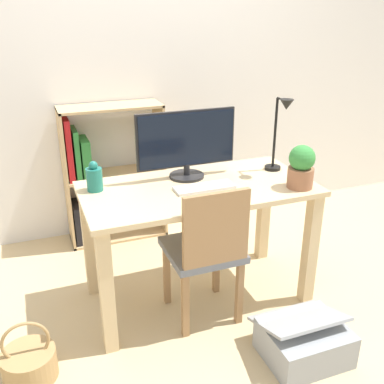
{
  "coord_description": "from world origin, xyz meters",
  "views": [
    {
      "loc": [
        -0.87,
        -2.19,
        1.7
      ],
      "look_at": [
        0.0,
        0.1,
        0.67
      ],
      "focal_mm": 42.0,
      "sensor_mm": 36.0,
      "label": 1
    }
  ],
  "objects_px": {
    "storage_box": "(304,340)",
    "chair": "(206,249)",
    "bookshelf": "(97,181)",
    "basket": "(29,363)",
    "vase": "(94,178)",
    "desk_lamp": "(280,128)",
    "keyboard": "(204,187)",
    "monitor": "(186,142)",
    "potted_plant": "(301,167)"
  },
  "relations": [
    {
      "from": "desk_lamp",
      "to": "storage_box",
      "type": "distance_m",
      "value": 1.2
    },
    {
      "from": "desk_lamp",
      "to": "keyboard",
      "type": "bearing_deg",
      "value": -170.11
    },
    {
      "from": "keyboard",
      "to": "storage_box",
      "type": "height_order",
      "value": "keyboard"
    },
    {
      "from": "desk_lamp",
      "to": "chair",
      "type": "height_order",
      "value": "desk_lamp"
    },
    {
      "from": "desk_lamp",
      "to": "potted_plant",
      "type": "xyz_separation_m",
      "value": [
        -0.01,
        -0.26,
        -0.16
      ]
    },
    {
      "from": "desk_lamp",
      "to": "potted_plant",
      "type": "height_order",
      "value": "desk_lamp"
    },
    {
      "from": "desk_lamp",
      "to": "basket",
      "type": "bearing_deg",
      "value": -166.28
    },
    {
      "from": "desk_lamp",
      "to": "basket",
      "type": "height_order",
      "value": "desk_lamp"
    },
    {
      "from": "monitor",
      "to": "potted_plant",
      "type": "height_order",
      "value": "monitor"
    },
    {
      "from": "monitor",
      "to": "desk_lamp",
      "type": "bearing_deg",
      "value": -12.43
    },
    {
      "from": "vase",
      "to": "bookshelf",
      "type": "height_order",
      "value": "bookshelf"
    },
    {
      "from": "monitor",
      "to": "potted_plant",
      "type": "distance_m",
      "value": 0.67
    },
    {
      "from": "bookshelf",
      "to": "keyboard",
      "type": "bearing_deg",
      "value": -66.31
    },
    {
      "from": "vase",
      "to": "monitor",
      "type": "bearing_deg",
      "value": 1.81
    },
    {
      "from": "monitor",
      "to": "keyboard",
      "type": "bearing_deg",
      "value": -82.59
    },
    {
      "from": "potted_plant",
      "to": "storage_box",
      "type": "distance_m",
      "value": 0.92
    },
    {
      "from": "vase",
      "to": "chair",
      "type": "distance_m",
      "value": 0.73
    },
    {
      "from": "vase",
      "to": "keyboard",
      "type": "bearing_deg",
      "value": -18.73
    },
    {
      "from": "monitor",
      "to": "potted_plant",
      "type": "bearing_deg",
      "value": -35.25
    },
    {
      "from": "chair",
      "to": "storage_box",
      "type": "xyz_separation_m",
      "value": [
        0.35,
        -0.47,
        -0.36
      ]
    },
    {
      "from": "keyboard",
      "to": "vase",
      "type": "relative_size",
      "value": 1.99
    },
    {
      "from": "keyboard",
      "to": "vase",
      "type": "height_order",
      "value": "vase"
    },
    {
      "from": "keyboard",
      "to": "basket",
      "type": "relative_size",
      "value": 1.04
    },
    {
      "from": "keyboard",
      "to": "storage_box",
      "type": "bearing_deg",
      "value": -65.24
    },
    {
      "from": "keyboard",
      "to": "bookshelf",
      "type": "bearing_deg",
      "value": 113.69
    },
    {
      "from": "bookshelf",
      "to": "monitor",
      "type": "bearing_deg",
      "value": -62.51
    },
    {
      "from": "desk_lamp",
      "to": "basket",
      "type": "distance_m",
      "value": 1.85
    },
    {
      "from": "vase",
      "to": "desk_lamp",
      "type": "bearing_deg",
      "value": -5.41
    },
    {
      "from": "vase",
      "to": "storage_box",
      "type": "distance_m",
      "value": 1.4
    },
    {
      "from": "monitor",
      "to": "potted_plant",
      "type": "xyz_separation_m",
      "value": [
        0.54,
        -0.38,
        -0.09
      ]
    },
    {
      "from": "potted_plant",
      "to": "storage_box",
      "type": "height_order",
      "value": "potted_plant"
    },
    {
      "from": "chair",
      "to": "potted_plant",
      "type": "bearing_deg",
      "value": -6.74
    },
    {
      "from": "keyboard",
      "to": "chair",
      "type": "distance_m",
      "value": 0.34
    },
    {
      "from": "keyboard",
      "to": "desk_lamp",
      "type": "relative_size",
      "value": 0.75
    },
    {
      "from": "vase",
      "to": "basket",
      "type": "bearing_deg",
      "value": -133.44
    },
    {
      "from": "keyboard",
      "to": "vase",
      "type": "distance_m",
      "value": 0.61
    },
    {
      "from": "desk_lamp",
      "to": "storage_box",
      "type": "relative_size",
      "value": 1.09
    },
    {
      "from": "desk_lamp",
      "to": "chair",
      "type": "relative_size",
      "value": 0.54
    },
    {
      "from": "storage_box",
      "to": "chair",
      "type": "bearing_deg",
      "value": 127.13
    },
    {
      "from": "chair",
      "to": "bookshelf",
      "type": "height_order",
      "value": "bookshelf"
    },
    {
      "from": "monitor",
      "to": "desk_lamp",
      "type": "distance_m",
      "value": 0.57
    },
    {
      "from": "vase",
      "to": "chair",
      "type": "bearing_deg",
      "value": -35.65
    },
    {
      "from": "monitor",
      "to": "chair",
      "type": "bearing_deg",
      "value": -94.24
    },
    {
      "from": "vase",
      "to": "desk_lamp",
      "type": "distance_m",
      "value": 1.12
    },
    {
      "from": "vase",
      "to": "potted_plant",
      "type": "height_order",
      "value": "potted_plant"
    },
    {
      "from": "keyboard",
      "to": "desk_lamp",
      "type": "bearing_deg",
      "value": 9.89
    },
    {
      "from": "keyboard",
      "to": "chair",
      "type": "bearing_deg",
      "value": -107.7
    },
    {
      "from": "monitor",
      "to": "chair",
      "type": "distance_m",
      "value": 0.63
    },
    {
      "from": "vase",
      "to": "storage_box",
      "type": "xyz_separation_m",
      "value": [
        0.87,
        -0.84,
        -0.71
      ]
    },
    {
      "from": "bookshelf",
      "to": "basket",
      "type": "relative_size",
      "value": 3.15
    }
  ]
}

